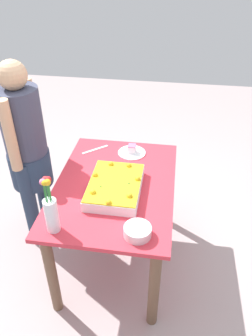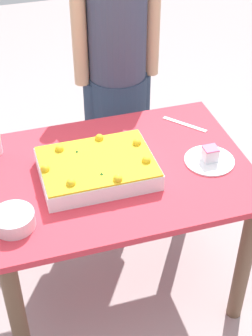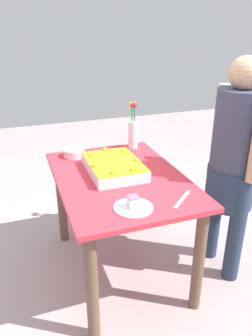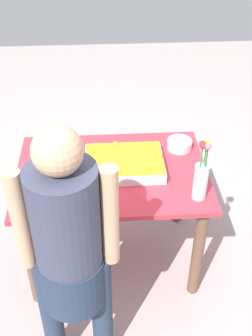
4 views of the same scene
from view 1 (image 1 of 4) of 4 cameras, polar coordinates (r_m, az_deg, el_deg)
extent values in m
plane|color=#A79696|center=(2.75, -1.65, -15.19)|extent=(8.00, 8.00, 0.00)
cube|color=#CE303E|center=(2.23, -1.96, -3.10)|extent=(1.14, 0.80, 0.03)
cylinder|color=brown|center=(2.90, -6.41, -2.30)|extent=(0.07, 0.07, 0.72)
cylinder|color=brown|center=(2.24, -12.82, -17.62)|extent=(0.07, 0.07, 0.72)
cylinder|color=brown|center=(2.83, 6.55, -3.53)|extent=(0.07, 0.07, 0.72)
cylinder|color=brown|center=(2.14, 4.90, -20.11)|extent=(0.07, 0.07, 0.72)
cube|color=white|center=(2.14, -1.92, -3.32)|extent=(0.46, 0.33, 0.07)
cube|color=gold|center=(2.12, -1.94, -2.49)|extent=(0.45, 0.33, 0.01)
sphere|color=gold|center=(1.95, -3.06, -6.00)|extent=(0.04, 0.04, 0.04)
sphere|color=gold|center=(2.00, 0.60, -4.86)|extent=(0.04, 0.04, 0.04)
sphere|color=gold|center=(2.13, 2.04, -1.90)|extent=(0.04, 0.04, 0.04)
sphere|color=gold|center=(2.25, 0.49, 0.43)|extent=(0.04, 0.04, 0.04)
sphere|color=gold|center=(2.27, -2.66, 0.71)|extent=(0.04, 0.04, 0.04)
sphere|color=gold|center=(2.17, -5.41, -1.21)|extent=(0.04, 0.04, 0.04)
sphere|color=gold|center=(2.03, -5.78, -4.21)|extent=(0.04, 0.04, 0.04)
cone|color=#2D8438|center=(2.10, 0.50, -2.68)|extent=(0.02, 0.02, 0.02)
cone|color=#2D8438|center=(2.08, -4.42, -3.23)|extent=(0.02, 0.02, 0.02)
cylinder|color=white|center=(2.54, 1.02, 2.70)|extent=(0.21, 0.21, 0.01)
cube|color=white|center=(2.52, 1.02, 3.32)|extent=(0.06, 0.06, 0.06)
cube|color=#D56594|center=(2.51, 1.03, 3.94)|extent=(0.06, 0.06, 0.01)
cube|color=silver|center=(2.59, -5.38, 3.23)|extent=(0.16, 0.18, 0.00)
cylinder|color=white|center=(1.88, -12.81, -8.06)|extent=(0.08, 0.08, 0.22)
cylinder|color=#2D8438|center=(1.76, -13.77, -4.24)|extent=(0.01, 0.01, 0.13)
sphere|color=gold|center=(1.72, -14.07, -2.53)|extent=(0.03, 0.03, 0.03)
cylinder|color=#2D8438|center=(1.76, -13.24, -4.16)|extent=(0.01, 0.01, 0.13)
sphere|color=gold|center=(1.72, -13.53, -2.45)|extent=(0.04, 0.04, 0.04)
cylinder|color=#2D8438|center=(1.77, -13.16, -3.70)|extent=(0.01, 0.01, 0.13)
sphere|color=red|center=(1.73, -13.44, -2.00)|extent=(0.04, 0.04, 0.04)
cylinder|color=#2D8438|center=(1.78, -13.56, -3.64)|extent=(0.01, 0.01, 0.13)
sphere|color=red|center=(1.74, -13.85, -1.94)|extent=(0.04, 0.04, 0.04)
cylinder|color=#2D8438|center=(1.76, -14.01, -4.06)|extent=(0.01, 0.01, 0.13)
sphere|color=pink|center=(1.72, -14.32, -2.36)|extent=(0.04, 0.04, 0.04)
cylinder|color=silver|center=(1.86, 2.02, -10.96)|extent=(0.16, 0.16, 0.06)
cylinder|color=#26354D|center=(2.71, -16.34, -6.18)|extent=(0.11, 0.11, 0.78)
cylinder|color=#26354D|center=(2.89, -14.41, -2.85)|extent=(0.11, 0.11, 0.78)
cylinder|color=#26354D|center=(2.64, -16.24, 0.08)|extent=(0.31, 0.31, 0.28)
cylinder|color=#3B3F56|center=(2.45, -17.68, 7.38)|extent=(0.30, 0.30, 0.52)
sphere|color=tan|center=(2.32, -19.25, 15.04)|extent=(0.20, 0.20, 0.20)
cylinder|color=tan|center=(2.30, -19.52, 5.18)|extent=(0.08, 0.08, 0.52)
cylinder|color=tan|center=(2.60, -16.04, 9.33)|extent=(0.08, 0.08, 0.52)
camera|label=2|loc=(1.81, 58.50, 19.40)|focal=55.00mm
camera|label=3|loc=(3.58, 14.45, 26.77)|focal=35.00mm
camera|label=4|loc=(2.93, -51.55, 27.33)|focal=45.00mm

